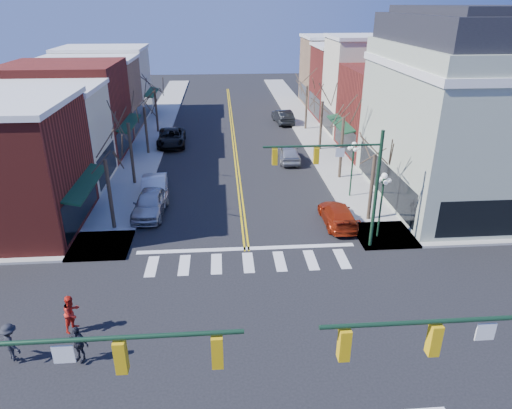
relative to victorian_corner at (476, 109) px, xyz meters
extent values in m
plane|color=black|center=(-16.50, -14.50, -6.66)|extent=(160.00, 160.00, 0.00)
cube|color=#9E9B93|center=(-25.25, 5.50, -6.58)|extent=(3.50, 70.00, 0.15)
cube|color=#9E9B93|center=(-7.75, 5.50, -6.58)|extent=(3.50, 70.00, 0.15)
cube|color=beige|center=(-32.00, 5.00, -2.91)|extent=(10.00, 7.00, 7.50)
cube|color=maroon|center=(-32.00, 13.00, -2.41)|extent=(10.00, 9.00, 8.50)
cube|color=#A27B59|center=(-32.00, 21.25, -2.76)|extent=(10.00, 7.50, 7.80)
cube|color=beige|center=(-32.00, 29.00, -2.56)|extent=(10.00, 8.00, 8.20)
cube|color=maroon|center=(-1.00, 11.25, -2.66)|extent=(10.00, 8.50, 8.00)
cube|color=beige|center=(-1.00, 19.00, -1.66)|extent=(10.00, 7.00, 10.00)
cube|color=maroon|center=(-1.00, 26.50, -2.41)|extent=(10.00, 8.00, 8.50)
cube|color=#A27B59|center=(-1.00, 34.50, -2.16)|extent=(10.00, 8.00, 9.00)
cube|color=#A3AE96|center=(0.00, 0.00, -1.16)|extent=(12.00, 14.00, 11.00)
cube|color=white|center=(0.00, 0.00, 2.94)|extent=(12.25, 14.25, 0.50)
cube|color=black|center=(0.00, 0.00, 5.24)|extent=(11.40, 13.40, 1.80)
cube|color=black|center=(0.00, 0.00, 6.34)|extent=(9.80, 11.80, 0.60)
cylinder|color=#14331E|center=(-20.65, -21.90, -0.26)|extent=(6.50, 0.12, 0.12)
cube|color=gold|center=(-20.33, -21.90, -0.81)|extent=(0.28, 0.28, 0.90)
cube|color=gold|center=(-18.05, -21.90, -0.81)|extent=(0.28, 0.28, 0.90)
cylinder|color=#14331E|center=(-12.35, -21.90, -0.26)|extent=(6.50, 0.12, 0.12)
cube|color=gold|center=(-12.68, -21.90, -0.81)|extent=(0.28, 0.28, 0.90)
cube|color=gold|center=(-14.95, -21.90, -0.81)|extent=(0.28, 0.28, 0.90)
cylinder|color=#14331E|center=(-9.10, -7.10, -3.06)|extent=(0.20, 0.20, 7.20)
cylinder|color=#14331E|center=(-12.35, -7.10, -0.26)|extent=(6.50, 0.12, 0.12)
cube|color=gold|center=(-12.68, -7.10, -0.81)|extent=(0.28, 0.28, 0.90)
cube|color=gold|center=(-14.95, -7.10, -0.81)|extent=(0.28, 0.28, 0.90)
cylinder|color=#14331E|center=(-8.30, -6.00, -4.66)|extent=(0.12, 0.12, 4.00)
sphere|color=white|center=(-8.30, -6.00, -2.51)|extent=(0.36, 0.36, 0.36)
cylinder|color=#14331E|center=(-8.30, 0.50, -4.66)|extent=(0.12, 0.12, 4.00)
sphere|color=white|center=(-8.30, 0.50, -2.51)|extent=(0.36, 0.36, 0.36)
cylinder|color=#382B21|center=(-24.90, -3.50, -4.28)|extent=(0.24, 0.24, 4.76)
cylinder|color=#382B21|center=(-24.90, 4.50, -4.14)|extent=(0.24, 0.24, 5.04)
cylinder|color=#382B21|center=(-24.90, 12.50, -4.38)|extent=(0.24, 0.24, 4.55)
cylinder|color=#382B21|center=(-24.90, 20.50, -4.21)|extent=(0.24, 0.24, 4.90)
cylinder|color=#382B21|center=(-8.10, -3.50, -4.35)|extent=(0.24, 0.24, 4.62)
cylinder|color=#382B21|center=(-8.10, 4.50, -4.07)|extent=(0.24, 0.24, 5.18)
cylinder|color=#382B21|center=(-8.10, 12.50, -4.24)|extent=(0.24, 0.24, 4.83)
cylinder|color=#382B21|center=(-8.10, 20.50, -4.17)|extent=(0.24, 0.24, 4.97)
imported|color=#AEAFB3|center=(-22.83, -1.34, -5.80)|extent=(2.34, 5.13, 1.71)
imported|color=silver|center=(-22.90, 1.43, -5.84)|extent=(2.06, 5.07, 1.64)
imported|color=black|center=(-22.90, 15.33, -5.83)|extent=(2.97, 6.03, 1.64)
imported|color=#9C260E|center=(-10.31, -3.85, -5.97)|extent=(1.93, 4.72, 1.37)
imported|color=#AEAFB3|center=(-11.70, 9.29, -5.87)|extent=(1.96, 4.68, 1.58)
imported|color=black|center=(-10.32, 23.68, -5.83)|extent=(2.34, 5.22, 1.66)
imported|color=red|center=(-24.59, -13.61, -5.63)|extent=(0.97, 1.06, 1.75)
imported|color=black|center=(-23.80, -15.57, -5.69)|extent=(1.04, 0.74, 1.64)
imported|color=black|center=(-26.50, -15.31, -5.66)|extent=(1.23, 1.20, 1.69)
camera|label=1|loc=(-17.78, -30.50, 6.86)|focal=32.00mm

